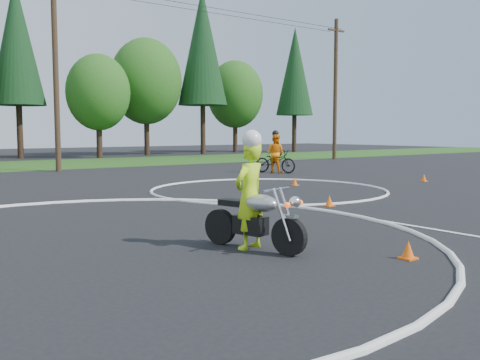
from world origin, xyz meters
TOP-DOWN VIEW (x-y plane):
  - ground at (0.00, 0.00)m, footprint 120.00×120.00m
  - course_markings at (2.17, 4.35)m, footprint 19.05×19.05m
  - primary_motorcycle at (1.87, 0.94)m, footprint 0.82×2.06m
  - rider_primary_grp at (1.85, 1.08)m, footprint 0.77×0.61m
  - rider_second_grp at (13.23, 13.77)m, footprint 1.53×2.28m
  - traffic_cones at (6.63, 2.80)m, footprint 17.41×13.10m
  - treeline at (14.78, 34.61)m, footprint 38.20×8.10m
  - utility_poles at (5.00, 21.00)m, footprint 41.60×1.12m

SIDE VIEW (x-z plane):
  - ground at x=0.00m, z-range 0.00..0.00m
  - course_markings at x=2.17m, z-range -0.05..0.07m
  - traffic_cones at x=6.63m, z-range -0.01..0.29m
  - primary_motorcycle at x=1.87m, z-range -0.02..1.09m
  - rider_second_grp at x=13.23m, z-range -0.31..1.77m
  - rider_primary_grp at x=1.85m, z-range -0.04..2.01m
  - utility_poles at x=5.00m, z-range 0.20..10.20m
  - treeline at x=14.78m, z-range -0.64..13.88m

